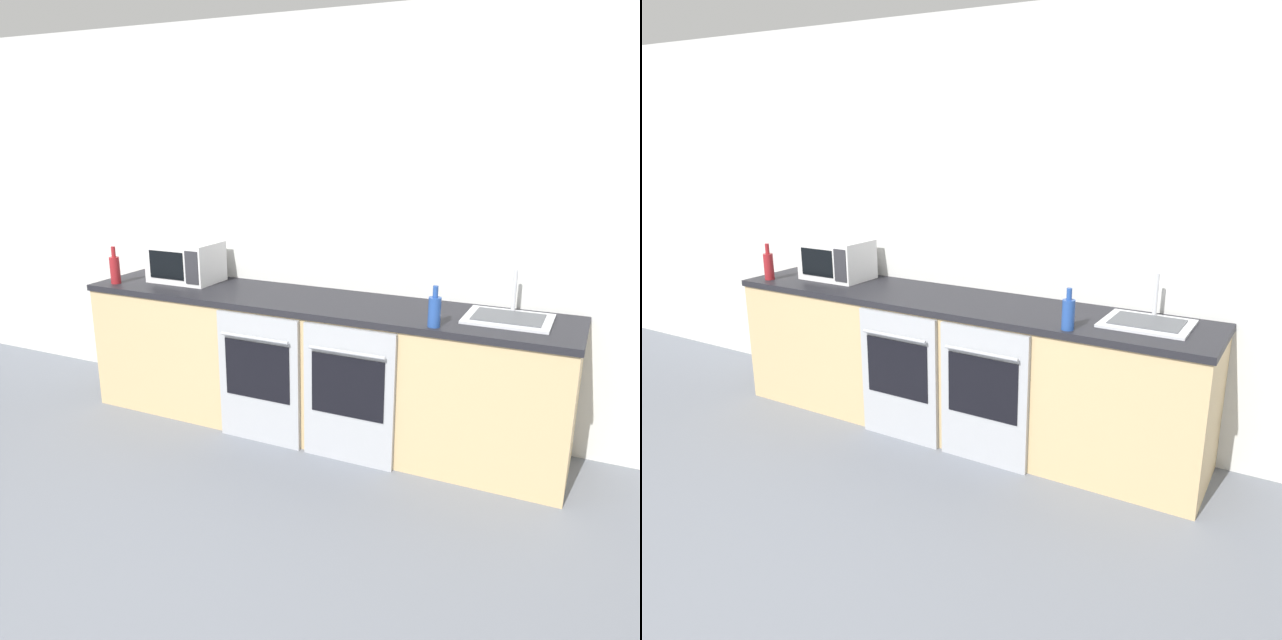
% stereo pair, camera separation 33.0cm
% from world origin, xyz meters
% --- Properties ---
extents(ground_plane, '(16.00, 16.00, 0.00)m').
position_xyz_m(ground_plane, '(0.00, 0.00, 0.00)').
color(ground_plane, slate).
extents(wall_back, '(10.00, 0.06, 2.60)m').
position_xyz_m(wall_back, '(0.00, 2.43, 1.30)').
color(wall_back, silver).
rests_on(wall_back, ground_plane).
extents(counter_back, '(3.18, 0.64, 0.88)m').
position_xyz_m(counter_back, '(0.00, 2.09, 0.44)').
color(counter_back, tan).
rests_on(counter_back, ground_plane).
extents(oven_left, '(0.56, 0.06, 0.83)m').
position_xyz_m(oven_left, '(-0.23, 1.77, 0.42)').
color(oven_left, '#A8AAAF').
rests_on(oven_left, ground_plane).
extents(oven_right, '(0.56, 0.06, 0.83)m').
position_xyz_m(oven_right, '(0.37, 1.77, 0.42)').
color(oven_right, '#A8AAAF').
rests_on(oven_right, ground_plane).
extents(microwave, '(0.47, 0.33, 0.28)m').
position_xyz_m(microwave, '(-1.04, 2.17, 1.02)').
color(microwave, silver).
rests_on(microwave, counter_back).
extents(bottle_blue, '(0.07, 0.07, 0.23)m').
position_xyz_m(bottle_blue, '(0.83, 1.84, 0.97)').
color(bottle_blue, '#234793').
rests_on(bottle_blue, counter_back).
extents(bottle_red, '(0.07, 0.07, 0.26)m').
position_xyz_m(bottle_red, '(-1.44, 1.90, 0.98)').
color(bottle_red, maroon).
rests_on(bottle_red, counter_back).
extents(sink, '(0.47, 0.37, 0.26)m').
position_xyz_m(sink, '(1.17, 2.14, 0.90)').
color(sink, silver).
rests_on(sink, counter_back).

